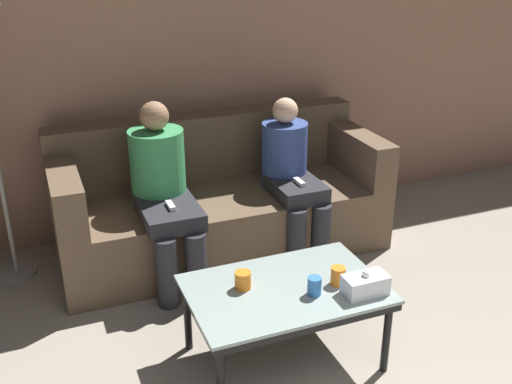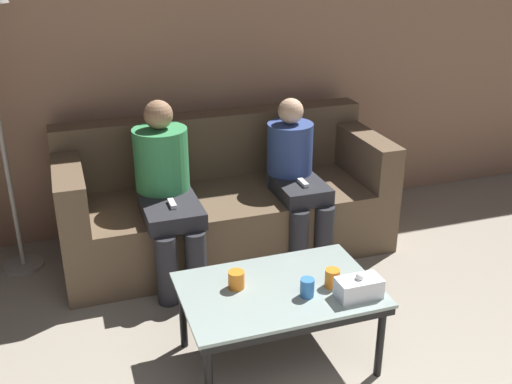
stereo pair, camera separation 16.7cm
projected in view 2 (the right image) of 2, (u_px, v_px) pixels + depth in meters
The scene contains 9 objects.
wall_back at pixel (202, 52), 4.29m from camera, with size 12.00×0.06×2.60m.
couch at pixel (225, 202), 4.22m from camera, with size 2.24×0.88×0.91m.
coffee_table at pixel (279, 295), 3.02m from camera, with size 0.98×0.65×0.44m.
cup_near_left at pixel (307, 288), 2.92m from camera, with size 0.07×0.07×0.10m.
cup_near_right at pixel (236, 280), 2.99m from camera, with size 0.08×0.08×0.09m.
cup_far_center at pixel (332, 278), 3.00m from camera, with size 0.07×0.07×0.09m.
tissue_box at pixel (359, 288), 2.91m from camera, with size 0.22×0.12×0.13m.
seated_person_left_end at pixel (166, 185), 3.79m from camera, with size 0.35×0.73×1.14m.
seated_person_mid_left at pixel (296, 174), 4.06m from camera, with size 0.31×0.63×1.07m.
Camera 2 is at (-1.03, -0.43, 2.08)m, focal length 42.00 mm.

